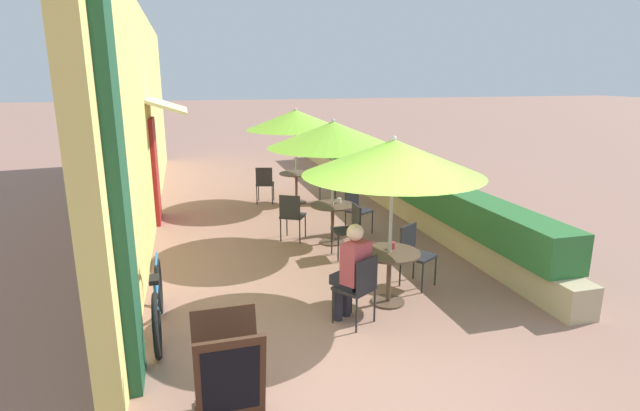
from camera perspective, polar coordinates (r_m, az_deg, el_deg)
ground_plane at (r=5.29m, az=7.51°, el=-18.96°), size 120.00×120.00×0.00m
cafe_facade_wall at (r=11.13m, az=-19.38°, el=9.55°), size 0.98×14.33×4.20m
planter_hedge at (r=12.23m, az=6.85°, el=3.29°), size 0.60×13.33×1.01m
patio_table_near at (r=6.60m, az=7.91°, el=-6.81°), size 0.79×0.79×0.71m
patio_umbrella_near at (r=6.22m, az=8.37°, el=5.45°), size 2.27×2.27×2.21m
cafe_chair_near_left at (r=6.00m, az=4.51°, el=-9.00°), size 0.55×0.55×0.87m
seated_patron_near_left at (r=6.00m, az=3.69°, el=-7.23°), size 0.49×0.51×1.25m
cafe_chair_near_right at (r=7.22m, az=10.71°, el=-5.05°), size 0.55×0.55×0.87m
coffee_cup_near at (r=6.64m, az=8.33°, el=-4.52°), size 0.07×0.07×0.09m
patio_table_mid at (r=8.86m, az=1.43°, el=-1.06°), size 0.79×0.79×0.71m
patio_umbrella_mid at (r=8.59m, az=1.49°, el=8.10°), size 2.27×2.27×2.21m
cafe_chair_mid_left at (r=9.45m, az=4.15°, el=-0.13°), size 0.55×0.55×0.87m
cafe_chair_mid_right at (r=8.98m, az=-3.26°, el=-0.90°), size 0.55×0.55×0.87m
cafe_chair_mid_back at (r=8.22m, az=3.44°, el=-2.39°), size 0.40×0.40×0.87m
coffee_cup_mid at (r=8.91m, az=2.23°, el=0.58°), size 0.07×0.07×0.09m
patio_table_far at (r=11.74m, az=-2.72°, el=2.83°), size 0.79×0.79×0.71m
patio_umbrella_far at (r=11.53m, az=-2.81°, el=9.75°), size 2.27×2.27×2.21m
cafe_chair_far_left at (r=11.81m, az=0.87°, el=2.89°), size 0.49×0.49×0.87m
cafe_chair_far_right at (r=11.72m, az=-6.34°, el=2.71°), size 0.49×0.49×0.87m
bicycle_leaning at (r=6.15m, az=-18.05°, el=-10.57°), size 0.11×1.78×0.81m
menu_board at (r=4.63m, az=-10.44°, el=-17.95°), size 0.61×0.64×0.90m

